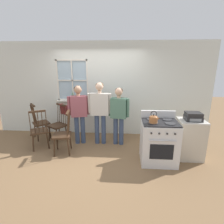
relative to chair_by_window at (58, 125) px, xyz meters
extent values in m
plane|color=brown|center=(1.08, -0.74, -0.46)|extent=(16.00, 16.00, 0.00)
cube|color=silver|center=(-1.15, 0.66, 0.89)|extent=(1.94, 0.06, 2.70)
cube|color=silver|center=(2.51, 0.66, 0.89)|extent=(3.54, 0.06, 2.70)
cube|color=silver|center=(0.28, 0.66, 0.06)|extent=(0.92, 0.06, 1.03)
cube|color=silver|center=(0.28, 0.66, 2.00)|extent=(0.92, 0.06, 0.49)
cube|color=silver|center=(0.28, 0.58, 0.56)|extent=(0.98, 0.10, 0.03)
cube|color=#9EB7C6|center=(0.28, 0.67, 1.16)|extent=(0.86, 0.01, 1.12)
cube|color=silver|center=(0.28, 0.64, 1.16)|extent=(0.04, 0.02, 1.18)
cube|color=silver|center=(0.28, 0.64, 1.16)|extent=(0.92, 0.02, 0.04)
cube|color=silver|center=(-0.16, 0.64, 1.16)|extent=(0.04, 0.03, 1.18)
cube|color=silver|center=(0.73, 0.64, 1.16)|extent=(0.04, 0.03, 1.18)
cube|color=silver|center=(0.28, 0.64, 1.73)|extent=(0.92, 0.03, 0.04)
cube|color=silver|center=(0.28, 0.64, 0.59)|extent=(0.92, 0.03, 0.04)
cube|color=#3D2819|center=(-0.01, -0.02, -0.01)|extent=(0.57, 0.57, 0.04)
cylinder|color=#3D2819|center=(-0.24, -0.06, -0.24)|extent=(0.09, 0.06, 0.43)
cylinder|color=#3D2819|center=(0.04, -0.25, -0.24)|extent=(0.06, 0.09, 0.43)
cylinder|color=#3D2819|center=(-0.07, 0.21, -0.24)|extent=(0.06, 0.09, 0.43)
cylinder|color=#3D2819|center=(0.22, 0.02, -0.24)|extent=(0.09, 0.06, 0.43)
cylinder|color=#3D2819|center=(-0.07, 0.22, 0.26)|extent=(0.06, 0.07, 0.54)
cylinder|color=#3D2819|center=(0.01, 0.17, 0.26)|extent=(0.06, 0.07, 0.54)
cylinder|color=#3D2819|center=(0.08, 0.12, 0.26)|extent=(0.06, 0.07, 0.54)
cylinder|color=#3D2819|center=(0.16, 0.07, 0.26)|extent=(0.06, 0.07, 0.54)
cylinder|color=#3D2819|center=(0.23, 0.02, 0.26)|extent=(0.06, 0.07, 0.54)
cube|color=#3D2819|center=(0.08, 0.12, 0.55)|extent=(0.34, 0.24, 0.04)
cube|color=#3D2819|center=(-0.32, -0.45, -0.01)|extent=(0.56, 0.55, 0.04)
cylinder|color=#3D2819|center=(-0.24, -0.23, -0.24)|extent=(0.06, 0.09, 0.43)
cylinder|color=#3D2819|center=(-0.54, -0.39, -0.24)|extent=(0.09, 0.06, 0.43)
cylinder|color=#3D2819|center=(-0.09, -0.51, -0.24)|extent=(0.09, 0.06, 0.43)
cylinder|color=#3D2819|center=(-0.39, -0.67, -0.24)|extent=(0.06, 0.09, 0.43)
cylinder|color=#3D2819|center=(-0.08, -0.51, 0.26)|extent=(0.05, 0.07, 0.54)
cylinder|color=#3D2819|center=(-0.16, -0.56, 0.26)|extent=(0.05, 0.07, 0.54)
cylinder|color=#3D2819|center=(-0.24, -0.60, 0.26)|extent=(0.05, 0.07, 0.54)
cylinder|color=#3D2819|center=(-0.31, -0.64, 0.26)|extent=(0.05, 0.07, 0.54)
cylinder|color=#3D2819|center=(-0.39, -0.68, 0.26)|extent=(0.05, 0.07, 0.54)
cube|color=#3D2819|center=(-0.24, -0.60, 0.55)|extent=(0.35, 0.22, 0.04)
cube|color=#3D2819|center=(0.35, -0.67, -0.01)|extent=(0.47, 0.48, 0.04)
cylinder|color=#3D2819|center=(0.16, -0.53, -0.24)|extent=(0.08, 0.07, 0.43)
cylinder|color=#3D2819|center=(0.22, -0.86, -0.24)|extent=(0.07, 0.08, 0.43)
cylinder|color=#3D2819|center=(0.47, -0.47, -0.24)|extent=(0.07, 0.08, 0.43)
cylinder|color=#3D2819|center=(0.53, -0.81, -0.24)|extent=(0.08, 0.07, 0.43)
cylinder|color=#3D2819|center=(0.48, -0.46, 0.26)|extent=(0.08, 0.03, 0.54)
cylinder|color=#3D2819|center=(0.50, -0.55, 0.26)|extent=(0.08, 0.03, 0.54)
cylinder|color=#3D2819|center=(0.51, -0.64, 0.26)|extent=(0.08, 0.03, 0.54)
cylinder|color=#3D2819|center=(0.53, -0.73, 0.26)|extent=(0.08, 0.03, 0.54)
cylinder|color=#3D2819|center=(0.55, -0.81, 0.26)|extent=(0.08, 0.03, 0.54)
cube|color=#3D2819|center=(0.51, -0.64, 0.55)|extent=(0.11, 0.38, 0.04)
cube|color=#3D2819|center=(-0.55, 0.14, -0.01)|extent=(0.58, 0.58, 0.04)
cylinder|color=#3D2819|center=(-0.32, 0.12, -0.24)|extent=(0.09, 0.05, 0.43)
cylinder|color=#3D2819|center=(-0.54, 0.38, -0.24)|extent=(0.05, 0.09, 0.43)
cylinder|color=#3D2819|center=(-0.56, -0.09, -0.24)|extent=(0.05, 0.09, 0.43)
cylinder|color=#3D2819|center=(-0.78, 0.17, -0.24)|extent=(0.09, 0.05, 0.43)
cylinder|color=#3D2819|center=(-0.56, -0.10, 0.26)|extent=(0.07, 0.06, 0.54)
cylinder|color=#3D2819|center=(-0.62, -0.03, 0.26)|extent=(0.07, 0.06, 0.54)
cylinder|color=#3D2819|center=(-0.68, 0.03, 0.26)|extent=(0.07, 0.06, 0.54)
cylinder|color=#3D2819|center=(-0.74, 0.10, 0.26)|extent=(0.07, 0.06, 0.54)
cylinder|color=#3D2819|center=(-0.80, 0.17, 0.26)|extent=(0.07, 0.06, 0.54)
cube|color=#3D2819|center=(-0.68, 0.03, 0.55)|extent=(0.28, 0.31, 0.04)
cylinder|color=#384766|center=(0.56, -0.13, -0.08)|extent=(0.12, 0.12, 0.76)
cylinder|color=#384766|center=(0.71, -0.09, -0.08)|extent=(0.12, 0.12, 0.76)
cube|color=#934C56|center=(0.64, -0.11, 0.57)|extent=(0.45, 0.31, 0.54)
cylinder|color=#934C56|center=(0.41, -0.19, 0.59)|extent=(0.10, 0.13, 0.50)
cylinder|color=#934C56|center=(0.88, -0.07, 0.59)|extent=(0.10, 0.13, 0.50)
cylinder|color=tan|center=(0.64, -0.11, 0.87)|extent=(0.10, 0.10, 0.06)
sphere|color=tan|center=(0.64, -0.11, 1.00)|extent=(0.20, 0.20, 0.20)
ellipsoid|color=black|center=(0.63, -0.10, 1.02)|extent=(0.20, 0.20, 0.16)
cylinder|color=#384766|center=(1.09, -0.09, -0.06)|extent=(0.12, 0.12, 0.81)
cylinder|color=#384766|center=(1.27, -0.08, -0.06)|extent=(0.12, 0.12, 0.81)
cube|color=beige|center=(1.18, -0.08, 0.63)|extent=(0.46, 0.22, 0.57)
cylinder|color=beige|center=(0.92, -0.11, 0.65)|extent=(0.08, 0.11, 0.52)
cylinder|color=beige|center=(1.45, -0.10, 0.65)|extent=(0.08, 0.11, 0.52)
cylinder|color=beige|center=(1.18, -0.08, 0.95)|extent=(0.10, 0.10, 0.07)
sphere|color=beige|center=(1.18, -0.08, 1.08)|extent=(0.20, 0.20, 0.20)
ellipsoid|color=brown|center=(1.18, -0.07, 1.10)|extent=(0.20, 0.20, 0.16)
cylinder|color=#384766|center=(1.59, -0.08, -0.09)|extent=(0.12, 0.12, 0.74)
cylinder|color=#384766|center=(1.74, -0.10, -0.09)|extent=(0.12, 0.12, 0.74)
cube|color=#4C7560|center=(1.67, -0.09, 0.54)|extent=(0.43, 0.27, 0.52)
cylinder|color=#4C7560|center=(1.43, -0.07, 0.56)|extent=(0.09, 0.12, 0.48)
cylinder|color=#4C7560|center=(1.90, -0.15, 0.56)|extent=(0.09, 0.12, 0.48)
cylinder|color=tan|center=(1.67, -0.09, 0.83)|extent=(0.10, 0.10, 0.06)
sphere|color=tan|center=(1.67, -0.09, 0.96)|extent=(0.20, 0.20, 0.20)
ellipsoid|color=#332319|center=(1.67, -0.08, 0.98)|extent=(0.20, 0.20, 0.16)
cube|color=silver|center=(2.57, -0.90, -0.01)|extent=(0.75, 0.64, 0.90)
cube|color=black|center=(2.57, -0.90, 0.45)|extent=(0.74, 0.61, 0.02)
cylinder|color=#2D2D30|center=(2.40, -1.03, 0.47)|extent=(0.20, 0.20, 0.02)
cylinder|color=#2D2D30|center=(2.74, -1.03, 0.47)|extent=(0.20, 0.20, 0.02)
cylinder|color=#2D2D30|center=(2.40, -0.77, 0.47)|extent=(0.20, 0.20, 0.02)
cylinder|color=#2D2D30|center=(2.74, -0.77, 0.47)|extent=(0.20, 0.20, 0.02)
cube|color=silver|center=(2.57, -0.61, 0.55)|extent=(0.75, 0.06, 0.16)
cube|color=black|center=(2.57, -1.22, -0.06)|extent=(0.47, 0.01, 0.32)
cylinder|color=silver|center=(2.57, -1.24, 0.19)|extent=(0.53, 0.02, 0.02)
cylinder|color=#232326|center=(2.34, -1.23, 0.33)|extent=(0.04, 0.02, 0.04)
cylinder|color=#232326|center=(2.49, -1.23, 0.33)|extent=(0.04, 0.02, 0.04)
cylinder|color=#232326|center=(2.64, -1.23, 0.33)|extent=(0.04, 0.02, 0.04)
cylinder|color=#232326|center=(2.79, -1.23, 0.33)|extent=(0.04, 0.02, 0.04)
cylinder|color=#A86638|center=(2.40, -1.03, 0.54)|extent=(0.17, 0.17, 0.12)
ellipsoid|color=#A86638|center=(2.40, -1.03, 0.60)|extent=(0.16, 0.16, 0.07)
sphere|color=black|center=(2.40, -1.03, 0.65)|extent=(0.03, 0.03, 0.03)
cylinder|color=#A86638|center=(2.48, -1.03, 0.56)|extent=(0.08, 0.03, 0.07)
torus|color=black|center=(2.40, -1.03, 0.67)|extent=(0.12, 0.01, 0.12)
cylinder|color=beige|center=(0.27, 0.57, 0.62)|extent=(0.13, 0.13, 0.09)
cylinder|color=#33261C|center=(0.27, 0.57, 0.66)|extent=(0.12, 0.12, 0.01)
cone|color=#2D7038|center=(0.29, 0.58, 0.77)|extent=(0.06, 0.05, 0.22)
cone|color=#2D7038|center=(0.26, 0.58, 0.73)|extent=(0.06, 0.05, 0.13)
cone|color=#2D7038|center=(0.27, 0.55, 0.74)|extent=(0.04, 0.08, 0.15)
cube|color=maroon|center=(0.13, 0.20, 0.39)|extent=(0.23, 0.20, 0.26)
torus|color=maroon|center=(0.09, 0.13, 0.56)|extent=(0.17, 0.17, 0.01)
cube|color=beige|center=(3.30, -0.67, -0.02)|extent=(0.55, 0.50, 0.87)
cube|color=beige|center=(3.30, -0.67, 0.43)|extent=(0.55, 0.50, 0.03)
cube|color=#232326|center=(3.30, -0.69, 0.49)|extent=(0.34, 0.28, 0.10)
cube|color=#232326|center=(3.30, -0.69, 0.58)|extent=(0.32, 0.27, 0.08)
cube|color=gray|center=(3.30, -0.83, 0.49)|extent=(0.24, 0.01, 0.06)
camera|label=1|loc=(1.82, -4.41, 1.63)|focal=28.00mm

